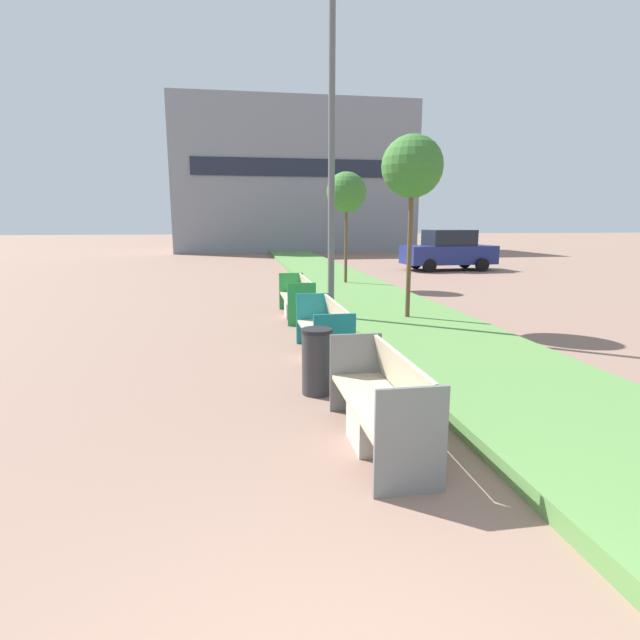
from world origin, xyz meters
TOP-DOWN VIEW (x-y plane):
  - planter_grass_strip at (3.20, 12.00)m, footprint 2.80×120.00m
  - building_backdrop at (4.00, 38.30)m, footprint 17.57×8.02m
  - bench_grey_frame at (0.94, 3.22)m, footprint 0.65×1.99m
  - bench_teal_frame at (0.94, 6.55)m, footprint 0.65×2.14m
  - bench_green_frame at (0.94, 10.29)m, footprint 0.65×2.19m
  - litter_bin at (0.54, 4.85)m, footprint 0.41×0.41m
  - street_lamp_post at (1.55, 9.25)m, footprint 0.24×0.44m
  - sapling_tree_near at (3.21, 8.96)m, footprint 1.29×1.29m
  - sapling_tree_far at (3.21, 15.34)m, footprint 1.33×1.33m
  - parked_car_distant at (9.27, 20.70)m, footprint 4.29×2.00m

SIDE VIEW (x-z plane):
  - planter_grass_strip at x=3.20m, z-range 0.00..0.18m
  - bench_grey_frame at x=0.94m, z-range -0.11..0.83m
  - bench_teal_frame at x=0.94m, z-range -0.10..0.84m
  - bench_green_frame at x=0.94m, z-range -0.10..0.84m
  - litter_bin at x=0.54m, z-range 0.00..0.88m
  - parked_car_distant at x=9.27m, z-range -0.02..1.84m
  - sapling_tree_far at x=3.21m, z-range 1.25..5.11m
  - sapling_tree_near at x=3.21m, z-range 1.33..5.35m
  - street_lamp_post at x=1.55m, z-range 0.38..7.75m
  - building_backdrop at x=4.00m, z-range 0.00..10.74m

